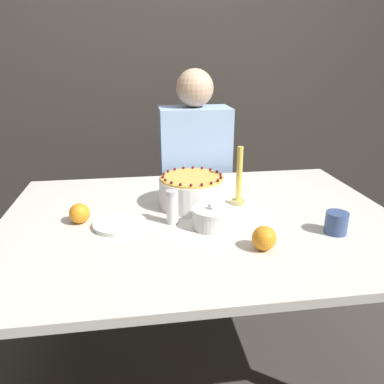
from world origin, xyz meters
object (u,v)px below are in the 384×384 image
Objects in this scene: sugar_shaker at (172,207)px; candle at (239,182)px; person_man_blue_shirt at (194,191)px; cake at (192,191)px; sugar_bowl at (211,218)px.

sugar_shaker is 0.52× the size of candle.
cake is at bearing 80.30° from person_man_blue_shirt.
cake is 0.20m from sugar_shaker.
person_man_blue_shirt is (0.11, 0.63, -0.23)m from cake.
candle is at bearing 52.93° from sugar_bowl.
candle is at bearing 97.85° from person_man_blue_shirt.
sugar_bowl is 0.56× the size of candle.
cake is 1.10× the size of candle.
person_man_blue_shirt reaches higher than sugar_bowl.
candle reaches higher than sugar_shaker.
sugar_shaker is at bearing 157.18° from sugar_bowl.
sugar_shaker is at bearing 75.50° from person_man_blue_shirt.
cake is 1.96× the size of sugar_bowl.
candle reaches higher than sugar_bowl.
person_man_blue_shirt is at bearing 80.30° from cake.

